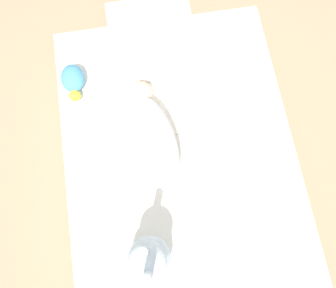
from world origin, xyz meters
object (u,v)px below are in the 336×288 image
(bunny_plush, at_px, (149,259))
(turtle_plush, at_px, (73,80))
(swaddled_baby, at_px, (155,134))
(pillow, at_px, (153,41))

(bunny_plush, bearing_deg, turtle_plush, -163.94)
(swaddled_baby, bearing_deg, bunny_plush, 159.70)
(swaddled_baby, xyz_separation_m, turtle_plush, (-0.32, -0.32, -0.04))
(swaddled_baby, distance_m, bunny_plush, 0.49)
(bunny_plush, relative_size, turtle_plush, 2.14)
(swaddled_baby, height_order, bunny_plush, bunny_plush)
(bunny_plush, height_order, turtle_plush, bunny_plush)
(pillow, xyz_separation_m, turtle_plush, (0.13, -0.38, -0.02))
(pillow, xyz_separation_m, bunny_plush, (0.93, -0.15, 0.08))
(pillow, distance_m, bunny_plush, 0.95)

